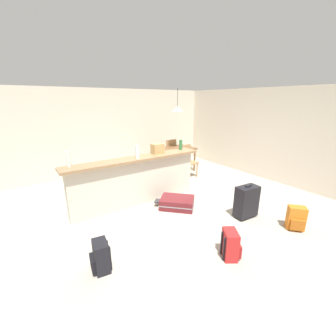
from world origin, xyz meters
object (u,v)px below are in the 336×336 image
object	(u,v)px
bottle_clear	(137,152)
suitcase_flat_maroon	(177,203)
bottle_green	(181,145)
grocery_bag	(158,149)
backpack_orange	(296,219)
bottle_white	(68,159)
backpack_red	(231,245)
pendant_lamp	(177,109)
suitcase_upright_black	(246,201)
dining_chair_far_side	(169,152)
backpack_black	(101,257)
dining_table	(176,151)
dining_chair_near_partition	(188,159)

from	to	relation	value
bottle_clear	suitcase_flat_maroon	xyz separation A→B (m)	(0.61, -0.54, -1.06)
bottle_green	grocery_bag	distance (m)	0.66
grocery_bag	backpack_orange	bearing A→B (deg)	-63.64
bottle_white	backpack_red	xyz separation A→B (m)	(1.57, -2.38, -0.98)
bottle_green	suitcase_flat_maroon	world-z (taller)	bottle_green
backpack_red	pendant_lamp	bearing A→B (deg)	63.92
bottle_white	suitcase_upright_black	bearing A→B (deg)	-33.42
dining_chair_far_side	bottle_white	bearing A→B (deg)	-152.22
grocery_bag	backpack_red	bearing A→B (deg)	-96.49
grocery_bag	backpack_red	world-z (taller)	grocery_bag
bottle_white	bottle_clear	xyz separation A→B (m)	(1.25, -0.19, -0.01)
grocery_bag	backpack_black	xyz separation A→B (m)	(-1.87, -1.54, -0.95)
dining_chair_far_side	pendant_lamp	bearing A→B (deg)	-100.63
grocery_bag	dining_chair_far_side	size ratio (longest dim) A/B	0.28
bottle_clear	dining_chair_far_side	xyz separation A→B (m)	(2.20, 2.01, -0.66)
dining_table	dining_chair_near_partition	xyz separation A→B (m)	(-0.01, -0.60, -0.13)
suitcase_flat_maroon	pendant_lamp	bearing A→B (deg)	53.26
dining_table	suitcase_flat_maroon	size ratio (longest dim) A/B	1.31
dining_chair_near_partition	suitcase_upright_black	xyz separation A→B (m)	(-0.62, -2.51, -0.19)
dining_chair_near_partition	backpack_black	world-z (taller)	dining_chair_near_partition
bottle_white	backpack_red	distance (m)	3.02
suitcase_upright_black	backpack_orange	xyz separation A→B (m)	(0.37, -0.76, -0.13)
dining_table	backpack_red	bearing A→B (deg)	-115.67
bottle_green	dining_table	world-z (taller)	bottle_green
suitcase_flat_maroon	backpack_red	bearing A→B (deg)	-100.19
backpack_red	bottle_clear	bearing A→B (deg)	98.09
bottle_clear	suitcase_upright_black	world-z (taller)	bottle_clear
backpack_red	backpack_orange	world-z (taller)	same
grocery_bag	backpack_orange	size ratio (longest dim) A/B	0.62
grocery_bag	dining_chair_far_side	xyz separation A→B (m)	(1.63, 1.86, -0.63)
bottle_clear	dining_chair_far_side	size ratio (longest dim) A/B	0.29
bottle_clear	pendant_lamp	world-z (taller)	pendant_lamp
grocery_bag	dining_table	distance (m)	2.09
bottle_green	dining_chair_near_partition	distance (m)	1.29
bottle_green	dining_chair_near_partition	world-z (taller)	bottle_green
backpack_red	backpack_orange	distance (m)	1.52
bottle_clear	backpack_orange	world-z (taller)	bottle_clear
bottle_white	pendant_lamp	xyz separation A→B (m)	(3.36, 1.27, 0.74)
dining_chair_near_partition	dining_chair_far_side	world-z (taller)	same
suitcase_flat_maroon	backpack_orange	xyz separation A→B (m)	(1.22, -1.82, 0.09)
bottle_clear	grocery_bag	bearing A→B (deg)	14.77
dining_chair_far_side	suitcase_flat_maroon	size ratio (longest dim) A/B	1.11
bottle_white	backpack_red	size ratio (longest dim) A/B	0.67
bottle_white	dining_chair_near_partition	size ratio (longest dim) A/B	0.30
bottle_green	bottle_white	bearing A→B (deg)	179.59
bottle_white	dining_table	distance (m)	3.63
bottle_white	dining_table	world-z (taller)	bottle_white
grocery_bag	suitcase_upright_black	size ratio (longest dim) A/B	0.39
pendant_lamp	suitcase_upright_black	distance (m)	3.51
bottle_white	backpack_black	bearing A→B (deg)	-91.34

